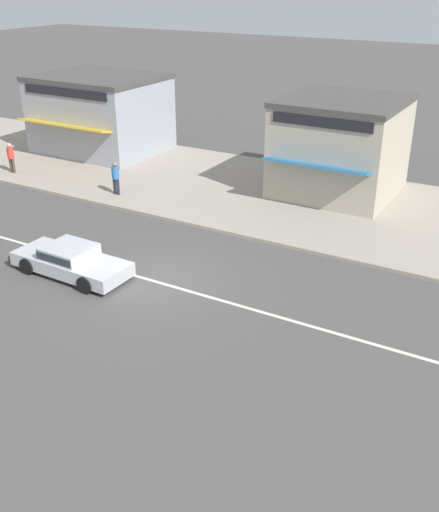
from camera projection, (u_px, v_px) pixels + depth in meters
name	position (u px, v px, depth m)	size (l,w,h in m)	color
ground_plane	(153.00, 281.00, 20.64)	(160.00, 160.00, 0.00)	#4C4947
lane_centre_stripe	(153.00, 281.00, 20.64)	(50.40, 0.14, 0.01)	silver
kerb_strip	(274.00, 196.00, 28.21)	(68.00, 10.00, 0.15)	#9E9384
sedan_silver_0	(70.00, 260.00, 20.90)	(4.48, 1.86, 1.06)	#B7BABF
pedestrian_near_clock	(11.00, 156.00, 30.79)	(0.34, 0.34, 1.56)	#4C4238
pedestrian_by_shop	(116.00, 176.00, 27.79)	(0.34, 0.34, 1.56)	#232838
shopfront_corner_warung	(341.00, 146.00, 27.64)	(5.30, 6.29, 4.38)	#B2A893
shopfront_mid_block	(101.00, 113.00, 34.25)	(6.81, 6.23, 4.26)	#999EA8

